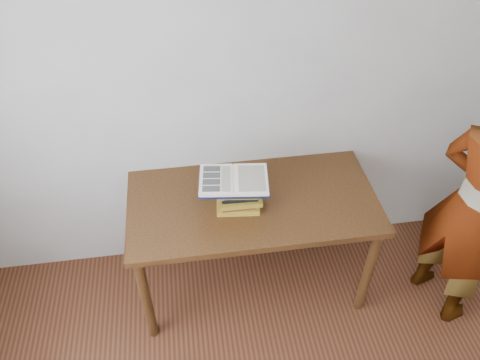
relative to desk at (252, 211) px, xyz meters
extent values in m
cube|color=beige|center=(-0.04, 0.37, 0.60)|extent=(3.50, 0.04, 2.60)
cube|color=#4E3413|center=(0.00, 0.00, 0.07)|extent=(1.49, 0.74, 0.04)
cylinder|color=#4E3413|center=(-0.68, -0.31, -0.32)|extent=(0.06, 0.06, 0.75)
cylinder|color=#4E3413|center=(0.68, -0.31, -0.32)|extent=(0.06, 0.06, 0.75)
cylinder|color=#4E3413|center=(-0.68, 0.31, -0.32)|extent=(0.06, 0.06, 0.75)
cylinder|color=#4E3413|center=(0.68, 0.31, -0.32)|extent=(0.06, 0.06, 0.75)
cube|color=olive|center=(-0.10, -0.04, 0.12)|extent=(0.26, 0.18, 0.04)
cube|color=maroon|center=(-0.10, -0.04, 0.15)|extent=(0.19, 0.14, 0.03)
cube|color=olive|center=(-0.08, -0.04, 0.18)|extent=(0.24, 0.19, 0.03)
cube|color=black|center=(-0.09, -0.04, 0.21)|extent=(0.21, 0.15, 0.03)
cube|color=olive|center=(-0.09, -0.03, 0.23)|extent=(0.24, 0.18, 0.03)
cube|color=#99784F|center=(-0.11, -0.05, 0.26)|extent=(0.25, 0.17, 0.03)
cube|color=black|center=(-0.12, -0.02, 0.28)|extent=(0.42, 0.32, 0.01)
cube|color=silver|center=(-0.21, -0.01, 0.30)|extent=(0.22, 0.28, 0.02)
cube|color=silver|center=(-0.02, -0.03, 0.30)|extent=(0.22, 0.28, 0.02)
cylinder|color=silver|center=(-0.12, -0.02, 0.29)|extent=(0.04, 0.26, 0.01)
cube|color=black|center=(-0.23, 0.08, 0.31)|extent=(0.10, 0.06, 0.00)
cube|color=black|center=(-0.24, 0.02, 0.31)|extent=(0.10, 0.06, 0.00)
cube|color=black|center=(-0.24, -0.03, 0.31)|extent=(0.10, 0.06, 0.00)
cube|color=black|center=(-0.25, -0.09, 0.31)|extent=(0.10, 0.06, 0.00)
cube|color=beige|center=(-0.16, -0.02, 0.31)|extent=(0.07, 0.22, 0.00)
cube|color=beige|center=(-0.02, -0.03, 0.31)|extent=(0.18, 0.23, 0.00)
imported|color=tan|center=(1.23, -0.30, 0.13)|extent=(0.56, 0.70, 1.66)
camera|label=1|loc=(-0.36, -1.95, 2.05)|focal=35.00mm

